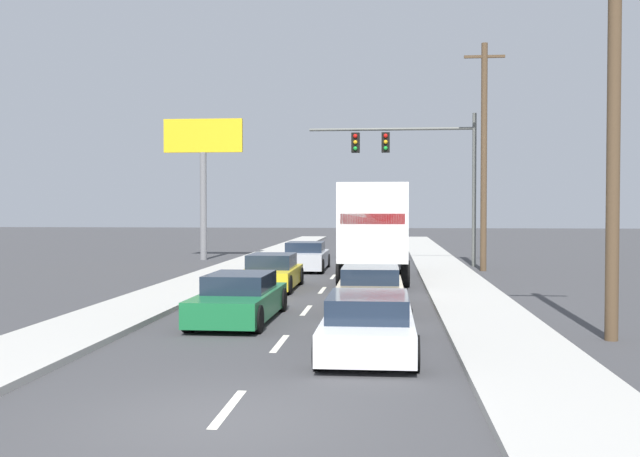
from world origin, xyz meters
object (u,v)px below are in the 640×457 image
(utility_pole_mid, at_px, (484,154))
(box_truck, at_px, (374,227))
(car_silver, at_px, (305,257))
(car_yellow, at_px, (272,273))
(roadside_billboard, at_px, (203,159))
(car_green, at_px, (239,299))
(utility_pole_near, at_px, (614,111))
(car_tan, at_px, (370,289))
(traffic_signal_mast, at_px, (407,155))
(car_white, at_px, (368,325))

(utility_pole_mid, bearing_deg, box_truck, -132.94)
(box_truck, height_order, utility_pole_mid, utility_pole_mid)
(car_silver, xyz_separation_m, box_truck, (3.18, -4.84, 1.51))
(car_yellow, height_order, roadside_billboard, roadside_billboard)
(car_green, xyz_separation_m, utility_pole_near, (8.47, -1.99, 4.33))
(box_truck, height_order, car_tan, box_truck)
(roadside_billboard, bearing_deg, box_truck, -49.43)
(traffic_signal_mast, relative_size, utility_pole_near, 0.85)
(car_silver, bearing_deg, box_truck, -56.66)
(car_yellow, relative_size, car_tan, 0.96)
(car_silver, bearing_deg, roadside_billboard, 135.27)
(car_silver, xyz_separation_m, car_yellow, (-0.31, -7.86, -0.02))
(utility_pole_mid, bearing_deg, car_silver, -177.50)
(car_silver, relative_size, box_truck, 0.59)
(traffic_signal_mast, distance_m, utility_pole_near, 20.37)
(car_silver, bearing_deg, car_green, -89.92)
(utility_pole_mid, bearing_deg, traffic_signal_mast, 142.43)
(car_green, relative_size, box_truck, 0.61)
(car_white, relative_size, roadside_billboard, 0.59)
(car_yellow, bearing_deg, box_truck, 40.93)
(car_green, distance_m, utility_pole_near, 9.71)
(box_truck, bearing_deg, car_yellow, -139.07)
(box_truck, bearing_deg, roadside_billboard, 130.57)
(box_truck, xyz_separation_m, utility_pole_near, (5.31, -12.23, 2.79))
(box_truck, xyz_separation_m, car_white, (0.17, -14.02, -1.55))
(car_white, height_order, traffic_signal_mast, traffic_signal_mast)
(car_green, xyz_separation_m, car_white, (3.33, -3.78, -0.01))
(car_white, height_order, roadside_billboard, roadside_billboard)
(car_tan, relative_size, utility_pole_mid, 0.43)
(box_truck, xyz_separation_m, car_tan, (0.07, -7.87, -1.54))
(car_silver, height_order, utility_pole_near, utility_pole_near)
(box_truck, xyz_separation_m, roadside_billboard, (-9.50, 11.09, 3.43))
(traffic_signal_mast, bearing_deg, car_tan, -95.12)
(traffic_signal_mast, distance_m, roadside_billboard, 11.46)
(utility_pole_near, bearing_deg, car_green, 166.80)
(car_tan, distance_m, car_white, 6.15)
(roadside_billboard, bearing_deg, utility_pole_mid, -22.40)
(car_green, height_order, utility_pole_mid, utility_pole_mid)
(car_tan, distance_m, traffic_signal_mast, 16.43)
(traffic_signal_mast, height_order, utility_pole_near, utility_pole_near)
(car_tan, height_order, car_white, car_tan)
(car_green, bearing_deg, car_tan, 36.41)
(car_yellow, height_order, utility_pole_mid, utility_pole_mid)
(car_white, bearing_deg, utility_pole_mid, 76.37)
(car_yellow, relative_size, traffic_signal_mast, 0.52)
(roadside_billboard, bearing_deg, traffic_signal_mast, -16.85)
(box_truck, relative_size, utility_pole_mid, 0.76)
(car_silver, relative_size, traffic_signal_mast, 0.56)
(car_green, relative_size, car_white, 1.04)
(car_yellow, xyz_separation_m, roadside_billboard, (-6.00, 14.12, 4.96))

